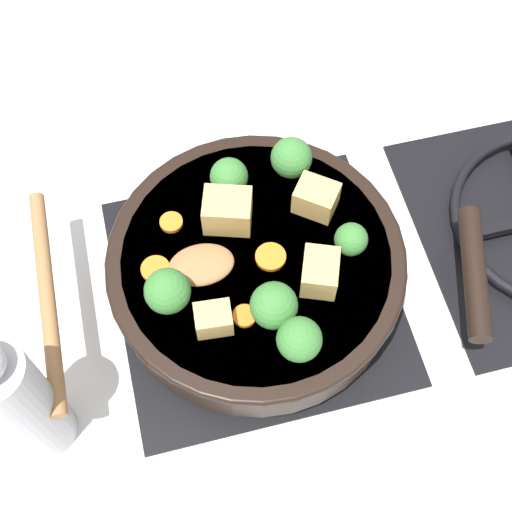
% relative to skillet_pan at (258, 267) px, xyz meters
% --- Properties ---
extents(ground_plane, '(2.40, 2.40, 0.00)m').
position_rel_skillet_pan_xyz_m(ground_plane, '(-0.00, -0.00, -0.06)').
color(ground_plane, silver).
extents(front_burner_grate, '(0.31, 0.31, 0.03)m').
position_rel_skillet_pan_xyz_m(front_burner_grate, '(-0.00, -0.00, -0.05)').
color(front_burner_grate, black).
rests_on(front_burner_grate, ground_plane).
extents(skillet_pan, '(0.32, 0.41, 0.06)m').
position_rel_skillet_pan_xyz_m(skillet_pan, '(0.00, 0.00, 0.00)').
color(skillet_pan, black).
rests_on(skillet_pan, front_burner_grate).
extents(wooden_spoon, '(0.24, 0.20, 0.02)m').
position_rel_skillet_pan_xyz_m(wooden_spoon, '(-0.00, -0.15, 0.03)').
color(wooden_spoon, olive).
rests_on(wooden_spoon, skillet_pan).
extents(tofu_cube_center_large, '(0.05, 0.05, 0.04)m').
position_rel_skillet_pan_xyz_m(tofu_cube_center_large, '(0.04, 0.05, 0.04)').
color(tofu_cube_center_large, tan).
rests_on(tofu_cube_center_large, skillet_pan).
extents(tofu_cube_near_handle, '(0.05, 0.06, 0.04)m').
position_rel_skillet_pan_xyz_m(tofu_cube_near_handle, '(-0.05, -0.02, 0.05)').
color(tofu_cube_near_handle, tan).
rests_on(tofu_cube_near_handle, skillet_pan).
extents(tofu_cube_east_chunk, '(0.05, 0.05, 0.03)m').
position_rel_skillet_pan_xyz_m(tofu_cube_east_chunk, '(-0.04, 0.07, 0.04)').
color(tofu_cube_east_chunk, tan).
rests_on(tofu_cube_east_chunk, skillet_pan).
extents(tofu_cube_west_chunk, '(0.03, 0.04, 0.03)m').
position_rel_skillet_pan_xyz_m(tofu_cube_west_chunk, '(0.06, -0.06, 0.04)').
color(tofu_cube_west_chunk, tan).
rests_on(tofu_cube_west_chunk, skillet_pan).
extents(broccoli_floret_near_spoon, '(0.04, 0.04, 0.05)m').
position_rel_skillet_pan_xyz_m(broccoli_floret_near_spoon, '(0.11, 0.01, 0.05)').
color(broccoli_floret_near_spoon, '#709956').
rests_on(broccoli_floret_near_spoon, skillet_pan).
extents(broccoli_floret_center_top, '(0.03, 0.03, 0.04)m').
position_rel_skillet_pan_xyz_m(broccoli_floret_center_top, '(0.02, 0.09, 0.05)').
color(broccoli_floret_center_top, '#709956').
rests_on(broccoli_floret_center_top, skillet_pan).
extents(broccoli_floret_east_rim, '(0.04, 0.04, 0.05)m').
position_rel_skillet_pan_xyz_m(broccoli_floret_east_rim, '(-0.09, -0.01, 0.05)').
color(broccoli_floret_east_rim, '#709956').
rests_on(broccoli_floret_east_rim, skillet_pan).
extents(broccoli_floret_west_rim, '(0.05, 0.05, 0.05)m').
position_rel_skillet_pan_xyz_m(broccoli_floret_west_rim, '(0.03, -0.10, 0.05)').
color(broccoli_floret_west_rim, '#709956').
rests_on(broccoli_floret_west_rim, skillet_pan).
extents(broccoli_floret_north_edge, '(0.04, 0.04, 0.05)m').
position_rel_skillet_pan_xyz_m(broccoli_floret_north_edge, '(-0.09, 0.06, 0.05)').
color(broccoli_floret_north_edge, '#709956').
rests_on(broccoli_floret_north_edge, skillet_pan).
extents(broccoli_floret_south_cluster, '(0.05, 0.05, 0.05)m').
position_rel_skillet_pan_xyz_m(broccoli_floret_south_cluster, '(0.07, -0.00, 0.06)').
color(broccoli_floret_south_cluster, '#709956').
rests_on(broccoli_floret_south_cluster, skillet_pan).
extents(carrot_slice_orange_thin, '(0.02, 0.02, 0.01)m').
position_rel_skillet_pan_xyz_m(carrot_slice_orange_thin, '(-0.06, -0.08, 0.03)').
color(carrot_slice_orange_thin, orange).
rests_on(carrot_slice_orange_thin, skillet_pan).
extents(carrot_slice_near_center, '(0.02, 0.02, 0.01)m').
position_rel_skillet_pan_xyz_m(carrot_slice_near_center, '(0.06, -0.03, 0.03)').
color(carrot_slice_near_center, orange).
rests_on(carrot_slice_near_center, skillet_pan).
extents(carrot_slice_edge_slice, '(0.03, 0.03, 0.01)m').
position_rel_skillet_pan_xyz_m(carrot_slice_edge_slice, '(0.01, 0.01, 0.03)').
color(carrot_slice_edge_slice, orange).
rests_on(carrot_slice_edge_slice, skillet_pan).
extents(carrot_slice_under_broccoli, '(0.03, 0.03, 0.01)m').
position_rel_skillet_pan_xyz_m(carrot_slice_under_broccoli, '(-0.01, -0.11, 0.03)').
color(carrot_slice_under_broccoli, orange).
rests_on(carrot_slice_under_broccoli, skillet_pan).
extents(pepper_mill, '(0.06, 0.06, 0.23)m').
position_rel_skillet_pan_xyz_m(pepper_mill, '(0.10, -0.25, 0.05)').
color(pepper_mill, '#B2B2B7').
rests_on(pepper_mill, ground_plane).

